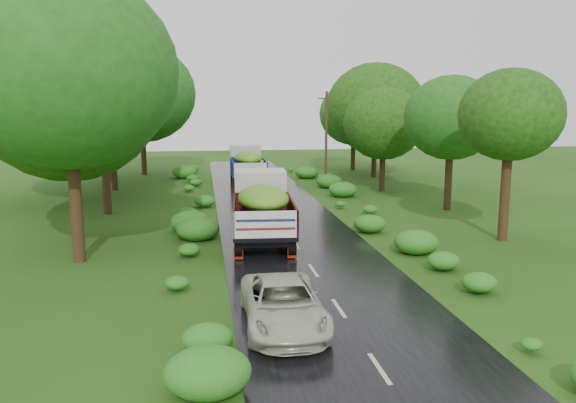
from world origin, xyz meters
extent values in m
plane|color=#1F3F0D|center=(0.00, 0.00, 0.00)|extent=(120.00, 120.00, 0.00)
cube|color=black|center=(0.00, 5.00, 0.01)|extent=(6.50, 80.00, 0.02)
cube|color=#BFB78C|center=(0.00, -4.00, 0.02)|extent=(0.12, 1.60, 0.00)
cube|color=#BFB78C|center=(0.00, 0.00, 0.02)|extent=(0.12, 1.60, 0.00)
cube|color=#BFB78C|center=(0.00, 4.00, 0.02)|extent=(0.12, 1.60, 0.00)
cube|color=#BFB78C|center=(0.00, 8.00, 0.02)|extent=(0.12, 1.60, 0.00)
cube|color=#BFB78C|center=(0.00, 12.00, 0.02)|extent=(0.12, 1.60, 0.00)
cube|color=#BFB78C|center=(0.00, 16.00, 0.02)|extent=(0.12, 1.60, 0.00)
cube|color=#BFB78C|center=(0.00, 20.00, 0.02)|extent=(0.12, 1.60, 0.00)
cube|color=#BFB78C|center=(0.00, 24.00, 0.02)|extent=(0.12, 1.60, 0.00)
cube|color=#BFB78C|center=(0.00, 28.00, 0.02)|extent=(0.12, 1.60, 0.00)
cube|color=#BFB78C|center=(0.00, 32.00, 0.02)|extent=(0.12, 1.60, 0.00)
cube|color=#BFB78C|center=(0.00, 36.00, 0.02)|extent=(0.12, 1.60, 0.00)
cube|color=#BFB78C|center=(0.00, 40.00, 0.02)|extent=(0.12, 1.60, 0.00)
cube|color=black|center=(-1.42, 8.65, 0.72)|extent=(2.32, 6.36, 0.31)
cylinder|color=black|center=(-2.34, 10.99, 0.55)|extent=(0.38, 1.13, 1.11)
cylinder|color=black|center=(-0.19, 10.84, 0.55)|extent=(0.38, 1.13, 1.11)
cylinder|color=black|center=(-2.58, 7.30, 0.55)|extent=(0.38, 1.13, 1.11)
cylinder|color=black|center=(-0.44, 7.16, 0.55)|extent=(0.38, 1.13, 1.11)
cylinder|color=black|center=(-2.66, 6.17, 0.55)|extent=(0.38, 1.13, 1.11)
cylinder|color=black|center=(-0.51, 6.03, 0.55)|extent=(0.38, 1.13, 1.11)
cube|color=maroon|center=(-2.68, 5.79, 0.31)|extent=(0.38, 0.07, 0.50)
cube|color=maroon|center=(-0.54, 5.65, 0.31)|extent=(0.38, 0.07, 0.50)
cube|color=silver|center=(-1.25, 11.14, 1.93)|extent=(2.58, 2.27, 2.11)
cube|color=black|center=(-1.49, 7.49, 0.97)|extent=(2.86, 4.93, 0.18)
cube|color=#4D0D11|center=(-2.72, 7.57, 1.58)|extent=(0.40, 4.77, 1.05)
cube|color=#4D0D11|center=(-0.26, 7.40, 1.58)|extent=(0.40, 4.77, 1.05)
cube|color=#4D0D11|center=(-1.34, 9.82, 1.58)|extent=(2.55, 0.26, 1.05)
cube|color=silver|center=(-1.65, 5.15, 1.58)|extent=(2.55, 0.26, 1.05)
ellipsoid|color=#4A8518|center=(-1.49, 7.49, 2.24)|extent=(2.40, 4.14, 1.11)
cube|color=black|center=(-0.62, 26.95, 0.71)|extent=(1.94, 6.14, 0.30)
cylinder|color=black|center=(-1.66, 29.19, 0.54)|extent=(0.32, 1.09, 1.09)
cylinder|color=black|center=(0.45, 29.17, 0.54)|extent=(0.32, 1.09, 1.09)
cylinder|color=black|center=(-1.69, 25.57, 0.54)|extent=(0.32, 1.09, 1.09)
cylinder|color=black|center=(0.41, 25.55, 0.54)|extent=(0.32, 1.09, 1.09)
cylinder|color=black|center=(-1.71, 24.46, 0.54)|extent=(0.32, 1.09, 1.09)
cylinder|color=black|center=(0.40, 24.44, 0.54)|extent=(0.32, 1.09, 1.09)
cube|color=maroon|center=(-1.71, 24.09, 0.30)|extent=(0.37, 0.05, 0.49)
cube|color=maroon|center=(0.40, 24.07, 0.30)|extent=(0.37, 0.05, 0.49)
cube|color=silver|center=(-0.60, 29.40, 1.89)|extent=(2.42, 2.09, 2.06)
cube|color=black|center=(-0.64, 25.81, 0.95)|extent=(2.55, 4.70, 0.17)
cube|color=navy|center=(-1.84, 25.83, 1.55)|extent=(0.14, 4.67, 1.03)
cube|color=navy|center=(0.57, 25.80, 1.55)|extent=(0.14, 4.67, 1.03)
cube|color=navy|center=(-0.61, 28.11, 1.55)|extent=(2.50, 0.11, 1.03)
cube|color=silver|center=(-0.66, 23.52, 1.55)|extent=(2.50, 0.11, 1.03)
ellipsoid|color=#4A8518|center=(-0.64, 25.81, 2.20)|extent=(2.14, 3.95, 1.09)
imported|color=beige|center=(-1.88, -1.15, 0.67)|extent=(2.21, 4.71, 1.30)
cylinder|color=#382616|center=(5.26, 25.65, 3.55)|extent=(0.22, 0.22, 7.11)
cube|color=#382616|center=(5.26, 25.65, 6.57)|extent=(1.24, 0.28, 0.09)
cylinder|color=black|center=(-8.93, 6.64, 4.20)|extent=(0.48, 0.48, 8.40)
ellipsoid|color=#113C0B|center=(-8.93, 6.64, 7.39)|extent=(4.07, 4.07, 3.66)
cylinder|color=black|center=(-9.69, 9.91, 3.62)|extent=(0.45, 0.45, 7.24)
ellipsoid|color=#113C0B|center=(-9.69, 9.91, 6.37)|extent=(3.98, 3.98, 3.58)
cylinder|color=black|center=(-9.40, 16.59, 3.82)|extent=(0.46, 0.46, 7.64)
ellipsoid|color=#113C0B|center=(-9.40, 16.59, 6.72)|extent=(3.28, 3.28, 2.95)
cylinder|color=black|center=(-12.17, 21.14, 4.28)|extent=(0.49, 0.49, 8.56)
ellipsoid|color=#113C0B|center=(-12.17, 21.14, 7.53)|extent=(4.78, 4.78, 4.30)
cylinder|color=black|center=(-10.36, 25.90, 3.29)|extent=(0.44, 0.44, 6.57)
ellipsoid|color=#113C0B|center=(-10.36, 25.90, 5.79)|extent=(3.70, 3.70, 3.33)
cylinder|color=black|center=(-11.51, 30.44, 4.22)|extent=(0.48, 0.48, 8.44)
ellipsoid|color=#113C0B|center=(-11.51, 30.44, 7.43)|extent=(3.81, 3.81, 3.43)
cylinder|color=black|center=(-9.13, 34.87, 4.01)|extent=(0.47, 0.47, 8.02)
ellipsoid|color=#113C0B|center=(-9.13, 34.87, 7.06)|extent=(4.34, 4.34, 3.90)
cylinder|color=black|center=(9.50, 7.40, 3.24)|extent=(0.44, 0.44, 6.48)
ellipsoid|color=#1E4D13|center=(9.50, 7.40, 5.70)|extent=(3.02, 3.02, 2.72)
cylinder|color=black|center=(10.24, 14.95, 3.06)|extent=(0.43, 0.43, 6.13)
ellipsoid|color=#1E4D13|center=(10.24, 14.95, 5.39)|extent=(3.29, 3.29, 2.96)
cylinder|color=black|center=(8.71, 22.57, 2.73)|extent=(0.41, 0.41, 5.47)
ellipsoid|color=#1E4D13|center=(8.71, 22.57, 4.81)|extent=(3.37, 3.37, 3.03)
cylinder|color=black|center=(10.46, 30.15, 3.33)|extent=(0.44, 0.44, 6.66)
ellipsoid|color=#1E4D13|center=(10.46, 30.15, 5.86)|extent=(4.08, 4.08, 3.67)
cylinder|color=black|center=(10.01, 35.31, 2.99)|extent=(0.42, 0.42, 5.98)
ellipsoid|color=#1E4D13|center=(10.01, 35.31, 5.27)|extent=(3.59, 3.59, 3.23)
camera|label=1|loc=(-4.00, -15.88, 6.17)|focal=35.00mm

